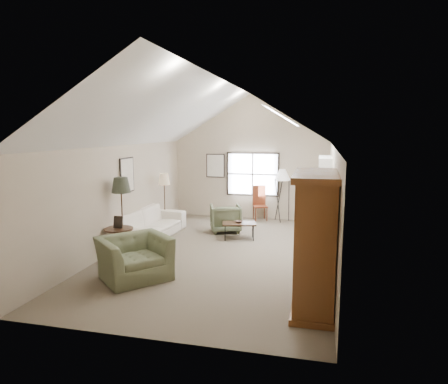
% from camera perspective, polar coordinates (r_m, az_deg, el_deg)
% --- Properties ---
extents(room_shell, '(5.01, 8.01, 4.00)m').
position_cam_1_polar(room_shell, '(9.04, -0.60, 11.01)').
color(room_shell, '#6C5F4D').
rests_on(room_shell, ground).
extents(window, '(1.72, 0.08, 1.42)m').
position_cam_1_polar(window, '(12.97, 4.12, 2.55)').
color(window, black).
rests_on(window, room_shell).
extents(skylight, '(0.80, 1.20, 0.52)m').
position_cam_1_polar(skylight, '(9.71, 8.33, 10.84)').
color(skylight, white).
rests_on(skylight, room_shell).
extents(wall_art, '(1.97, 3.71, 0.88)m').
position_cam_1_polar(wall_art, '(11.51, -7.34, 3.10)').
color(wall_art, black).
rests_on(wall_art, room_shell).
extents(armoire, '(0.60, 1.50, 2.20)m').
position_cam_1_polar(armoire, '(6.60, 12.91, -6.91)').
color(armoire, brown).
rests_on(armoire, ground).
extents(tv_alcove, '(0.32, 1.30, 2.10)m').
position_cam_1_polar(tv_alcove, '(10.50, 14.09, -0.83)').
color(tv_alcove, white).
rests_on(tv_alcove, ground).
extents(media_console, '(0.34, 1.18, 0.60)m').
position_cam_1_polar(media_console, '(10.67, 13.81, -5.33)').
color(media_console, '#382316').
rests_on(media_console, ground).
extents(tv_panel, '(0.05, 0.90, 0.55)m').
position_cam_1_polar(tv_panel, '(10.54, 13.93, -2.06)').
color(tv_panel, black).
rests_on(tv_panel, media_console).
extents(sofa, '(1.28, 2.72, 0.77)m').
position_cam_1_polar(sofa, '(10.87, -10.79, -4.51)').
color(sofa, white).
rests_on(sofa, ground).
extents(armchair_near, '(1.67, 1.68, 0.82)m').
position_cam_1_polar(armchair_near, '(8.04, -12.66, -9.16)').
color(armchair_near, '#656D4C').
rests_on(armchair_near, ground).
extents(armchair_far, '(1.06, 1.08, 0.77)m').
position_cam_1_polar(armchair_far, '(11.38, 0.21, -3.74)').
color(armchair_far, '#555E41').
rests_on(armchair_far, ground).
extents(coffee_table, '(0.97, 0.68, 0.45)m').
position_cam_1_polar(coffee_table, '(10.60, 2.16, -5.59)').
color(coffee_table, '#3D2419').
rests_on(coffee_table, ground).
extents(bowl, '(0.25, 0.25, 0.05)m').
position_cam_1_polar(bowl, '(10.54, 2.17, -4.27)').
color(bowl, '#3B2518').
rests_on(bowl, coffee_table).
extents(side_table, '(0.72, 0.72, 0.66)m').
position_cam_1_polar(side_table, '(9.50, -14.77, -6.94)').
color(side_table, '#3E2819').
rests_on(side_table, ground).
extents(side_chair, '(0.55, 0.55, 1.10)m').
position_cam_1_polar(side_chair, '(12.80, 5.20, -1.62)').
color(side_chair, maroon).
rests_on(side_chair, ground).
extents(tripod_lamp, '(0.61, 0.61, 1.68)m').
position_cam_1_polar(tripod_lamp, '(12.67, 8.27, -0.44)').
color(tripod_lamp, silver).
rests_on(tripod_lamp, ground).
extents(dark_lamp, '(0.48, 0.48, 1.84)m').
position_cam_1_polar(dark_lamp, '(9.53, -14.34, -3.23)').
color(dark_lamp, '#272A1D').
rests_on(dark_lamp, ground).
extents(tan_lamp, '(0.36, 0.36, 1.65)m').
position_cam_1_polar(tan_lamp, '(11.86, -8.48, -1.16)').
color(tan_lamp, tan).
rests_on(tan_lamp, ground).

